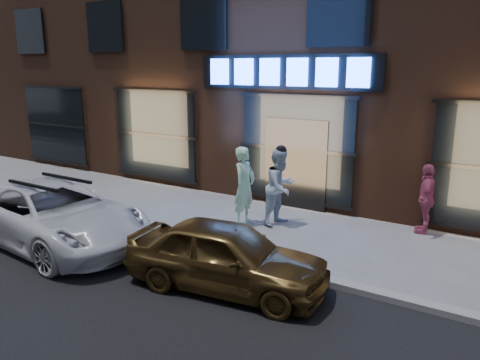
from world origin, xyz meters
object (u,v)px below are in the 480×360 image
object	(u,v)px
man_cap	(280,187)
white_suv	(53,214)
man_bowtie	(244,186)
gold_sedan	(226,256)
passerby	(426,199)

from	to	relation	value
man_cap	white_suv	distance (m)	5.15
man_bowtie	gold_sedan	size ratio (longest dim) A/B	0.54
passerby	man_cap	bearing A→B (deg)	-77.37
man_bowtie	man_cap	xyz separation A→B (m)	(0.73, 0.45, -0.02)
passerby	white_suv	world-z (taller)	passerby
passerby	man_bowtie	bearing A→B (deg)	-75.24
man_cap	passerby	xyz separation A→B (m)	(3.10, 1.22, -0.12)
man_bowtie	white_suv	size ratio (longest dim) A/B	0.39
man_cap	passerby	size ratio (longest dim) A/B	1.15
man_cap	passerby	bearing A→B (deg)	-58.58
man_cap	white_suv	world-z (taller)	man_cap
passerby	gold_sedan	xyz separation A→B (m)	(-2.29, -4.77, -0.21)
passerby	gold_sedan	bearing A→B (deg)	-34.47
man_bowtie	white_suv	xyz separation A→B (m)	(-2.75, -3.33, -0.28)
man_cap	passerby	distance (m)	3.34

